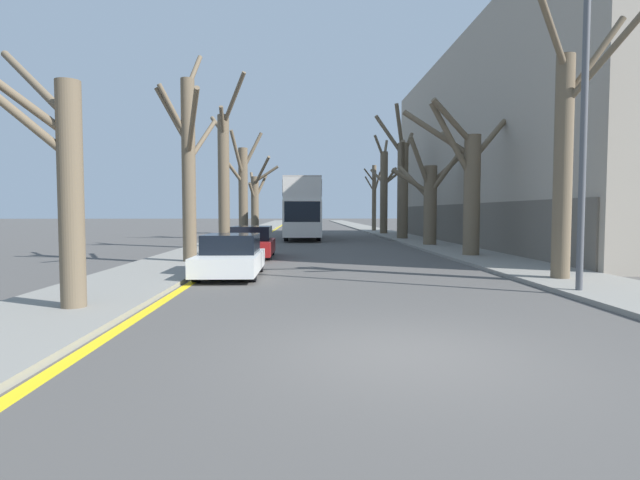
{
  "coord_description": "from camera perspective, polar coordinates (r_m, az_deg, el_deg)",
  "views": [
    {
      "loc": [
        -1.46,
        -6.93,
        2.02
      ],
      "look_at": [
        -0.32,
        25.55,
        0.2
      ],
      "focal_mm": 28.0,
      "sensor_mm": 36.0,
      "label": 1
    }
  ],
  "objects": [
    {
      "name": "street_tree_right_1",
      "position": [
        23.22,
        16.51,
        6.54
      ],
      "size": [
        4.94,
        3.66,
        6.86
      ],
      "color": "brown",
      "rests_on": "ground"
    },
    {
      "name": "double_decker_bus",
      "position": [
        38.22,
        -2.04,
        3.92
      ],
      "size": [
        2.63,
        11.49,
        4.42
      ],
      "color": "silver",
      "rests_on": "ground"
    },
    {
      "name": "sidewalk_left",
      "position": [
        57.17,
        -6.95,
        1.21
      ],
      "size": [
        3.12,
        120.0,
        0.12
      ],
      "primitive_type": "cube",
      "color": "gray",
      "rests_on": "ground"
    },
    {
      "name": "street_tree_right_4",
      "position": [
        45.42,
        7.37,
        5.83
      ],
      "size": [
        3.68,
        2.17,
        8.87
      ],
      "color": "brown",
      "rests_on": "ground"
    },
    {
      "name": "street_tree_right_2",
      "position": [
        30.04,
        12.45,
        4.9
      ],
      "size": [
        4.87,
        4.56,
        6.36
      ],
      "color": "brown",
      "rests_on": "ground"
    },
    {
      "name": "kerb_line_stripe",
      "position": [
        57.05,
        -5.2,
        1.16
      ],
      "size": [
        0.24,
        120.0,
        0.01
      ],
      "primitive_type": "cube",
      "color": "yellow",
      "rests_on": "ground"
    },
    {
      "name": "street_tree_left_2",
      "position": [
        27.91,
        -10.92,
        7.28
      ],
      "size": [
        2.44,
        3.18,
        9.23
      ],
      "color": "brown",
      "rests_on": "ground"
    },
    {
      "name": "ground_plane",
      "position": [
        7.36,
        9.75,
        -12.75
      ],
      "size": [
        300.0,
        300.0,
        0.0
      ],
      "primitive_type": "plane",
      "color": "#4C4947"
    },
    {
      "name": "lamp_post",
      "position": [
        13.87,
        27.66,
        14.55
      ],
      "size": [
        1.4,
        0.2,
        8.73
      ],
      "color": "#4C4F54",
      "rests_on": "ground"
    },
    {
      "name": "street_tree_right_3",
      "position": [
        36.83,
        9.35,
        6.47
      ],
      "size": [
        3.05,
        3.19,
        9.57
      ],
      "color": "brown",
      "rests_on": "ground"
    },
    {
      "name": "street_tree_right_0",
      "position": [
        15.95,
        26.35,
        8.84
      ],
      "size": [
        3.07,
        2.27,
        7.66
      ],
      "color": "brown",
      "rests_on": "ground"
    },
    {
      "name": "street_tree_left_0",
      "position": [
        11.2,
        -27.68,
        6.54
      ],
      "size": [
        2.71,
        3.06,
        5.74
      ],
      "color": "brown",
      "rests_on": "ground"
    },
    {
      "name": "parked_car_1",
      "position": [
        22.35,
        -7.81,
        -0.32
      ],
      "size": [
        1.89,
        4.1,
        1.39
      ],
      "color": "maroon",
      "rests_on": "ground"
    },
    {
      "name": "street_tree_left_4",
      "position": [
        45.99,
        -7.34,
        4.61
      ],
      "size": [
        2.83,
        4.38,
        6.87
      ],
      "color": "brown",
      "rests_on": "ground"
    },
    {
      "name": "parked_car_0",
      "position": [
        15.92,
        -10.17,
        -1.86
      ],
      "size": [
        1.85,
        4.05,
        1.32
      ],
      "color": "silver",
      "rests_on": "ground"
    },
    {
      "name": "street_tree_right_5",
      "position": [
        51.95,
        6.2,
        5.02
      ],
      "size": [
        2.25,
        2.65,
        6.85
      ],
      "color": "brown",
      "rests_on": "ground"
    },
    {
      "name": "street_tree_left_3",
      "position": [
        37.5,
        -8.81,
        5.82
      ],
      "size": [
        2.91,
        2.21,
        7.95
      ],
      "color": "brown",
      "rests_on": "ground"
    },
    {
      "name": "street_tree_left_1",
      "position": [
        19.98,
        -14.8,
        8.58
      ],
      "size": [
        2.25,
        4.66,
        8.3
      ],
      "color": "brown",
      "rests_on": "ground"
    },
    {
      "name": "building_facade_right",
      "position": [
        34.71,
        22.85,
        9.94
      ],
      "size": [
        10.08,
        32.32,
        12.51
      ],
      "color": "#9E9384",
      "rests_on": "ground"
    },
    {
      "name": "sidewalk_right",
      "position": [
        57.5,
        5.82,
        1.23
      ],
      "size": [
        3.12,
        120.0,
        0.12
      ],
      "primitive_type": "cube",
      "color": "gray",
      "rests_on": "ground"
    }
  ]
}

